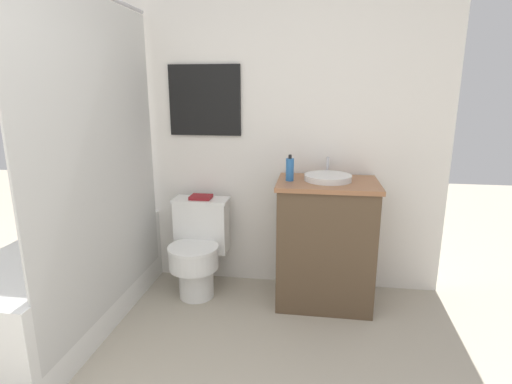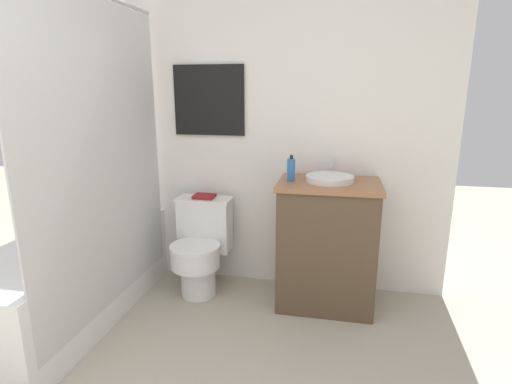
# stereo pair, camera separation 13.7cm
# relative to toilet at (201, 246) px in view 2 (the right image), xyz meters

# --- Properties ---
(wall_back) EXTENTS (3.27, 0.07, 2.50)m
(wall_back) POSITION_rel_toilet_xyz_m (0.10, 0.28, 0.90)
(wall_back) COLOR white
(wall_back) RESTS_ON ground_plane
(shower_area) EXTENTS (0.65, 1.53, 1.98)m
(shower_area) POSITION_rel_toilet_xyz_m (-0.69, -0.51, -0.04)
(shower_area) COLOR white
(shower_area) RESTS_ON ground_plane
(toilet) EXTENTS (0.40, 0.51, 0.68)m
(toilet) POSITION_rel_toilet_xyz_m (0.00, 0.00, 0.00)
(toilet) COLOR white
(toilet) RESTS_ON ground_plane
(vanity) EXTENTS (0.66, 0.49, 0.87)m
(vanity) POSITION_rel_toilet_xyz_m (0.90, -0.00, 0.09)
(vanity) COLOR brown
(vanity) RESTS_ON ground_plane
(sink) EXTENTS (0.31, 0.35, 0.13)m
(sink) POSITION_rel_toilet_xyz_m (0.90, 0.02, 0.54)
(sink) COLOR white
(sink) RESTS_ON vanity
(soap_bottle) EXTENTS (0.05, 0.05, 0.17)m
(soap_bottle) POSITION_rel_toilet_xyz_m (0.65, -0.02, 0.59)
(soap_bottle) COLOR #2D6BB2
(soap_bottle) RESTS_ON vanity
(book_on_tank) EXTENTS (0.15, 0.13, 0.02)m
(book_on_tank) POSITION_rel_toilet_xyz_m (0.00, 0.11, 0.34)
(book_on_tank) COLOR maroon
(book_on_tank) RESTS_ON toilet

